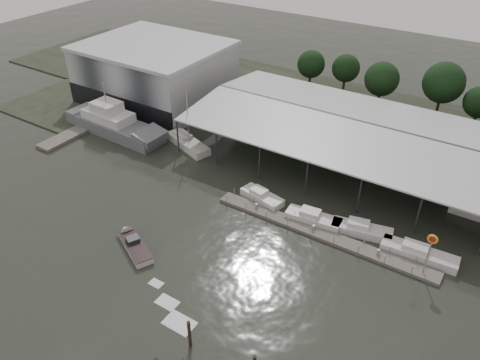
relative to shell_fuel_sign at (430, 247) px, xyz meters
The scene contains 16 objects.
ground 29.06m from the shell_fuel_sign, 159.69° to the right, with size 200.00×200.00×0.00m, color #272C23.
land_strip_far 42.05m from the shell_fuel_sign, 130.15° to the left, with size 140.00×30.00×0.30m.
land_strip_west 70.03m from the shell_fuel_sign, 163.37° to the left, with size 20.00×40.00×0.30m.
storage_warehouse 58.52m from the shell_fuel_sign, 160.06° to the left, with size 24.50×20.50×10.50m.
covered_boat_shed 20.71m from the shell_fuel_sign, 119.05° to the left, with size 58.24×24.00×6.96m.
trawler_dock 57.26m from the shell_fuel_sign, behind, with size 3.00×18.00×0.50m.
floating_dock 12.57m from the shell_fuel_sign, behind, with size 28.00×2.00×1.40m.
shell_fuel_sign is the anchor object (origin of this frame).
grey_trawler 51.94m from the shell_fuel_sign, behind, with size 19.33×5.64×8.84m.
white_sailboat 39.72m from the shell_fuel_sign, 167.86° to the left, with size 9.26×5.39×12.09m.
speedboat_underway 32.69m from the shell_fuel_sign, 155.44° to the right, with size 17.07×9.56×2.00m.
moored_cruiser_0 21.89m from the shell_fuel_sign, behind, with size 6.32×3.33×1.70m.
moored_cruiser_1 14.38m from the shell_fuel_sign, behind, with size 7.06×2.89×1.70m.
moored_cruiser_2 9.20m from the shell_fuel_sign, 160.30° to the left, with size 7.45×3.62×1.70m.
moored_cruiser_3 4.28m from the shell_fuel_sign, 115.34° to the left, with size 8.49×2.72×1.70m.
horizon_tree_line 37.86m from the shell_fuel_sign, 94.02° to the left, with size 69.28×11.50×11.36m.
Camera 1 is at (30.12, -31.30, 36.63)m, focal length 35.00 mm.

